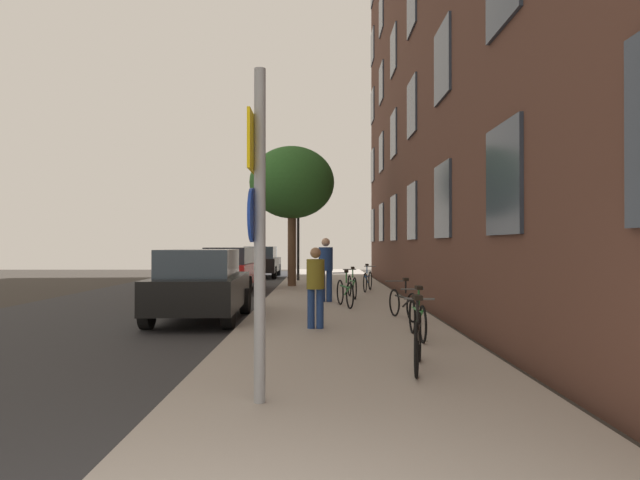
% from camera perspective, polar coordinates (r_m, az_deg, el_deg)
% --- Properties ---
extents(ground_plane, '(41.80, 41.80, 0.00)m').
position_cam_1_polar(ground_plane, '(17.58, -10.27, -6.14)').
color(ground_plane, '#332D28').
extents(road_asphalt, '(7.00, 38.00, 0.01)m').
position_cam_1_polar(road_asphalt, '(18.06, -16.88, -5.96)').
color(road_asphalt, '#2D2D30').
rests_on(road_asphalt, ground).
extents(sidewalk, '(4.20, 38.00, 0.12)m').
position_cam_1_polar(sidewalk, '(17.31, 1.28, -6.03)').
color(sidewalk, '#9E9389').
rests_on(sidewalk, ground).
extents(building_facade, '(0.56, 27.00, 16.77)m').
position_cam_1_polar(building_facade, '(18.26, 10.07, 20.94)').
color(building_facade, '#513328').
rests_on(building_facade, ground).
extents(sign_post, '(0.16, 0.60, 3.44)m').
position_cam_1_polar(sign_post, '(5.76, -6.67, 2.26)').
color(sign_post, gray).
rests_on(sign_post, sidewalk).
extents(traffic_light, '(0.43, 0.24, 3.69)m').
position_cam_1_polar(traffic_light, '(25.11, -2.73, 1.61)').
color(traffic_light, black).
rests_on(traffic_light, sidewalk).
extents(tree_near, '(3.32, 3.32, 5.46)m').
position_cam_1_polar(tree_near, '(21.86, -3.14, 5.85)').
color(tree_near, brown).
rests_on(tree_near, sidewalk).
extents(bicycle_0, '(0.50, 1.62, 0.98)m').
position_cam_1_polar(bicycle_0, '(7.44, 9.79, -10.07)').
color(bicycle_0, black).
rests_on(bicycle_0, sidewalk).
extents(bicycle_1, '(0.42, 1.64, 0.92)m').
position_cam_1_polar(bicycle_1, '(9.85, 9.72, -7.85)').
color(bicycle_1, black).
rests_on(bicycle_1, sidewalk).
extents(bicycle_2, '(0.54, 1.62, 0.91)m').
position_cam_1_polar(bicycle_2, '(12.22, 8.30, -6.43)').
color(bicycle_2, black).
rests_on(bicycle_2, sidewalk).
extents(bicycle_3, '(0.51, 1.64, 0.96)m').
position_cam_1_polar(bicycle_3, '(14.49, 2.34, -5.39)').
color(bicycle_3, black).
rests_on(bicycle_3, sidewalk).
extents(bicycle_4, '(0.42, 1.70, 0.95)m').
position_cam_1_polar(bicycle_4, '(16.89, 3.07, -4.70)').
color(bicycle_4, black).
rests_on(bicycle_4, sidewalk).
extents(bicycle_5, '(0.57, 1.71, 0.95)m').
position_cam_1_polar(bicycle_5, '(19.33, 4.68, -4.16)').
color(bicycle_5, black).
rests_on(bicycle_5, sidewalk).
extents(pedestrian_0, '(0.43, 0.43, 1.56)m').
position_cam_1_polar(pedestrian_0, '(10.75, -0.70, -4.35)').
color(pedestrian_0, navy).
rests_on(pedestrian_0, sidewalk).
extents(pedestrian_1, '(0.43, 0.43, 1.80)m').
position_cam_1_polar(pedestrian_1, '(15.74, 0.35, -2.61)').
color(pedestrian_1, navy).
rests_on(pedestrian_1, sidewalk).
extents(car_0, '(1.98, 4.03, 1.62)m').
position_cam_1_polar(car_0, '(12.86, -12.40, -4.47)').
color(car_0, black).
rests_on(car_0, road_asphalt).
extents(car_1, '(1.95, 4.38, 1.62)m').
position_cam_1_polar(car_1, '(20.95, -9.35, -2.91)').
color(car_1, red).
rests_on(car_1, road_asphalt).
extents(car_2, '(1.82, 4.46, 1.62)m').
position_cam_1_polar(car_2, '(29.39, -6.29, -2.20)').
color(car_2, black).
rests_on(car_2, road_asphalt).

